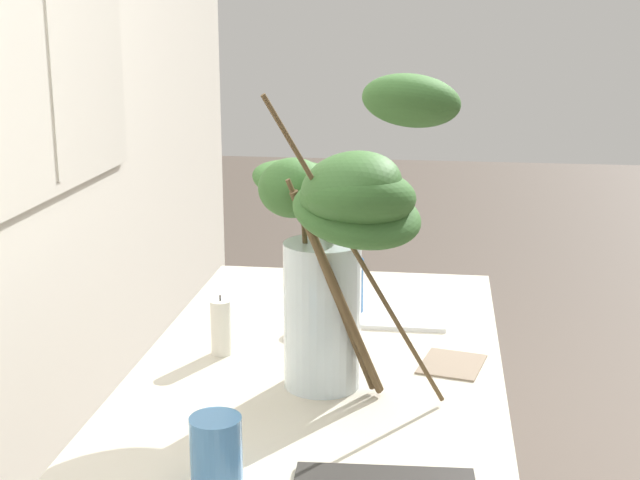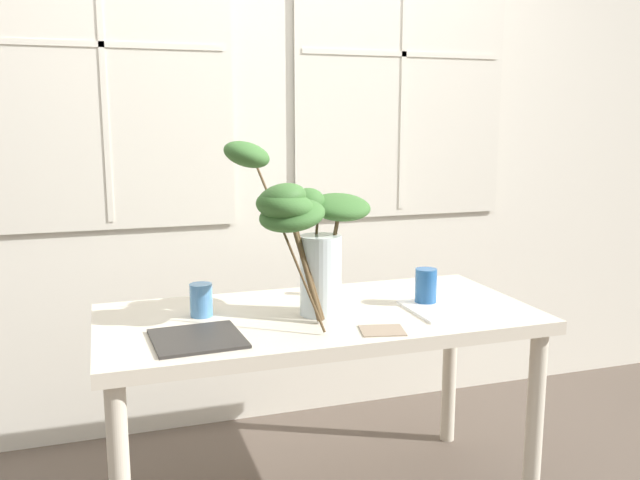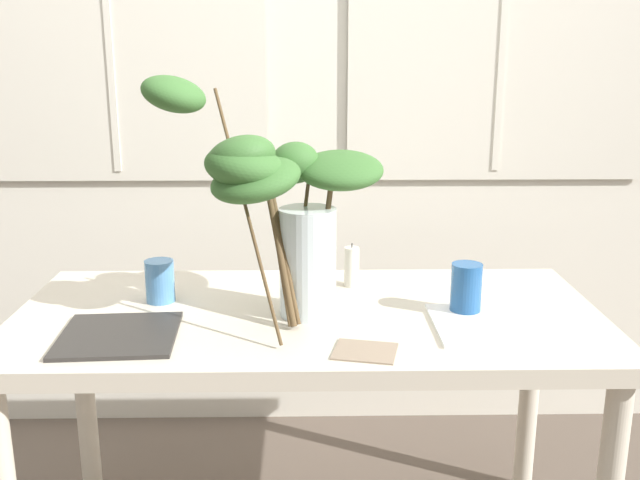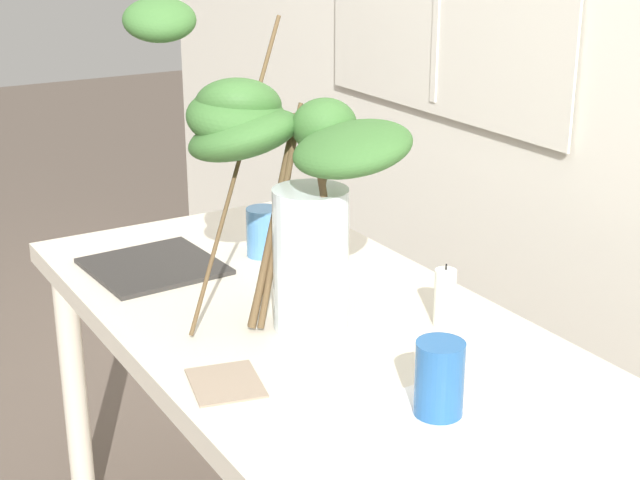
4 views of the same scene
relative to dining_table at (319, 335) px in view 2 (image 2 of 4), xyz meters
name	(u,v)px [view 2 (image 2 of 4)]	position (x,y,z in m)	size (l,w,h in m)	color
back_wall_with_windows	(260,118)	(0.00, 0.86, 0.77)	(5.10, 0.14, 2.83)	silver
dining_table	(319,335)	(0.00, 0.00, 0.00)	(1.53, 0.73, 0.74)	beige
vase_with_branches	(305,228)	(-0.07, -0.05, 0.40)	(0.62, 0.45, 0.63)	silver
drinking_glass_blue_left	(201,300)	(-0.40, 0.09, 0.14)	(0.08, 0.08, 0.12)	#4C84BC
drinking_glass_blue_right	(426,287)	(0.41, -0.02, 0.15)	(0.08, 0.08, 0.13)	#235693
plate_square_left	(197,338)	(-0.45, -0.17, 0.09)	(0.27, 0.27, 0.01)	#2D2B28
plate_square_right	(448,309)	(0.45, -0.11, 0.09)	(0.28, 0.28, 0.01)	white
napkin_folded	(382,330)	(0.13, -0.27, 0.09)	(0.14, 0.12, 0.00)	gray
pillar_candle	(333,281)	(0.13, 0.21, 0.14)	(0.04, 0.04, 0.13)	silver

